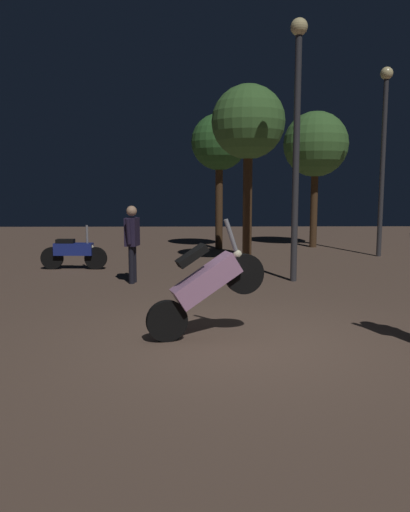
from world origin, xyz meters
TOP-DOWN VIEW (x-y plane):
  - ground_plane at (0.00, 0.00)m, footprint 40.00×40.00m
  - motorcycle_pink_foreground at (-0.46, 0.19)m, footprint 1.62×0.56m
  - motorcycle_blue_parked_left at (-3.67, 6.16)m, footprint 1.66×0.33m
  - person_bystander_far at (-1.96, 4.28)m, footprint 0.30×0.67m
  - streetlamp_near at (4.84, 8.47)m, footprint 0.36×0.36m
  - streetlamp_far at (1.54, 4.45)m, footprint 0.36×0.36m
  - tree_left_bg at (3.40, 10.82)m, footprint 2.16×2.16m
  - tree_center_bg at (0.15, 10.27)m, footprint 1.81×1.81m
  - tree_right_bg at (0.74, 6.78)m, footprint 1.88×1.88m

SIDE VIEW (x-z plane):
  - ground_plane at x=0.00m, z-range 0.00..0.00m
  - motorcycle_blue_parked_left at x=-3.67m, z-range -0.12..0.99m
  - motorcycle_pink_foreground at x=-0.46m, z-range -0.07..1.56m
  - person_bystander_far at x=-1.96m, z-range 0.16..1.82m
  - streetlamp_near at x=4.84m, z-range 0.70..6.14m
  - tree_center_bg at x=0.15m, z-range 1.24..5.63m
  - tree_left_bg at x=3.40m, z-range 1.16..5.71m
  - streetlamp_far at x=1.54m, z-range 0.70..6.21m
  - tree_right_bg at x=0.74m, z-range 1.32..5.96m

